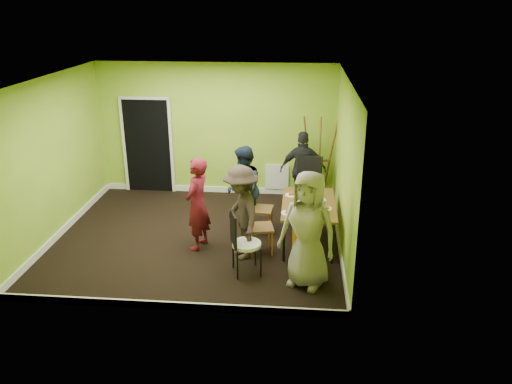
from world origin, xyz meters
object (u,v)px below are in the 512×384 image
(thermos, at_px, (306,195))
(person_left_far, at_px, (244,189))
(chair_left_near, at_px, (256,223))
(chair_bentwood, at_px, (242,240))
(chair_back_end, at_px, (309,173))
(orange_bottle, at_px, (305,197))
(person_back_end, at_px, (303,170))
(dining_table, at_px, (309,206))
(person_front_end, at_px, (308,230))
(easel, at_px, (319,159))
(person_standing, at_px, (197,204))
(person_left_near, at_px, (241,213))
(chair_left_far, at_px, (256,204))
(chair_front_end, at_px, (306,245))
(blue_bottle, at_px, (323,207))

(thermos, distance_m, person_left_far, 1.19)
(chair_left_near, bearing_deg, chair_bentwood, -23.93)
(chair_back_end, height_order, chair_bentwood, chair_back_end)
(thermos, bearing_deg, orange_bottle, 99.67)
(person_back_end, bearing_deg, thermos, 91.54)
(dining_table, distance_m, person_front_end, 1.35)
(easel, distance_m, orange_bottle, 1.93)
(chair_bentwood, height_order, person_back_end, person_back_end)
(person_standing, xyz_separation_m, person_back_end, (1.76, 1.97, -0.01))
(person_left_near, distance_m, person_front_end, 1.30)
(chair_back_end, height_order, person_left_far, person_left_far)
(orange_bottle, xyz_separation_m, person_standing, (-1.78, -0.50, 0.01))
(chair_left_far, bearing_deg, chair_bentwood, 0.83)
(chair_left_far, xyz_separation_m, thermos, (0.87, -0.25, 0.30))
(chair_front_end, bearing_deg, person_standing, 168.36)
(dining_table, xyz_separation_m, person_front_end, (-0.03, -1.34, 0.19))
(orange_bottle, relative_size, person_left_near, 0.05)
(chair_back_end, relative_size, person_left_near, 0.72)
(person_standing, bearing_deg, chair_bentwood, 61.81)
(blue_bottle, relative_size, person_left_near, 0.13)
(easel, distance_m, person_back_end, 0.55)
(chair_front_end, distance_m, person_front_end, 0.42)
(thermos, bearing_deg, person_front_end, -89.11)
(chair_back_end, xyz_separation_m, person_left_far, (-1.19, -0.94, -0.02))
(chair_left_far, xyz_separation_m, chair_back_end, (0.94, 1.09, 0.24))
(chair_left_far, xyz_separation_m, person_left_near, (-0.16, -0.91, 0.22))
(person_standing, distance_m, person_front_end, 2.09)
(chair_left_near, bearing_deg, chair_front_end, 37.93)
(chair_left_near, height_order, orange_bottle, chair_left_near)
(chair_front_end, distance_m, person_standing, 1.99)
(chair_left_far, bearing_deg, person_left_far, -117.69)
(chair_back_end, bearing_deg, easel, -93.06)
(chair_left_far, bearing_deg, thermos, 78.52)
(orange_bottle, bearing_deg, chair_front_end, -89.08)
(chair_back_end, distance_m, person_back_end, 0.26)
(person_left_near, bearing_deg, chair_bentwood, -17.38)
(blue_bottle, relative_size, person_standing, 0.12)
(easel, xyz_separation_m, person_back_end, (-0.33, -0.43, -0.11))
(blue_bottle, height_order, person_back_end, person_back_end)
(chair_left_far, xyz_separation_m, person_back_end, (0.83, 1.32, 0.22))
(person_left_far, xyz_separation_m, person_back_end, (1.07, 1.17, 0.00))
(thermos, distance_m, person_front_end, 1.42)
(chair_left_near, height_order, person_standing, person_standing)
(chair_front_end, xyz_separation_m, easel, (0.29, 3.21, 0.37))
(easel, xyz_separation_m, person_standing, (-2.09, -2.40, -0.10))
(person_left_far, bearing_deg, chair_left_far, 52.10)
(chair_left_far, relative_size, thermos, 4.50)
(dining_table, distance_m, thermos, 0.19)
(chair_left_near, bearing_deg, thermos, 110.49)
(dining_table, relative_size, chair_back_end, 1.32)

